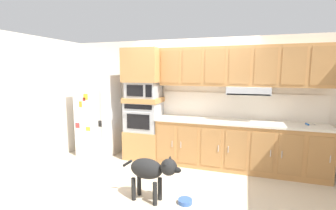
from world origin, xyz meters
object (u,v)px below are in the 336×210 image
dog_food_bowl (185,201)px  dog (151,170)px  refrigerator (99,115)px  microwave (144,90)px  screwdriver (308,124)px  built_in_oven (144,116)px

dog_food_bowl → dog: bearing=-170.2°
refrigerator → dog: 2.45m
microwave → dog_food_bowl: size_ratio=3.22×
microwave → dog_food_bowl: bearing=-49.8°
refrigerator → screwdriver: refrigerator is taller
screwdriver → dog: bearing=-144.3°
microwave → screwdriver: size_ratio=4.28×
built_in_oven → dog_food_bowl: (1.28, -1.51, -0.87)m
refrigerator → dog: bearing=-39.2°
refrigerator → screwdriver: (4.14, 0.10, 0.05)m
microwave → built_in_oven: bearing=179.2°
dog_food_bowl → refrigerator: bearing=148.4°
refrigerator → screwdriver: size_ratio=11.68×
microwave → screwdriver: 3.12m
built_in_oven → screwdriver: built_in_oven is taller
refrigerator → dog: refrigerator is taller
dog → dog_food_bowl: (0.47, 0.08, -0.43)m
built_in_oven → dog_food_bowl: size_ratio=3.50×
built_in_oven → microwave: microwave is taller
refrigerator → built_in_oven: (1.07, 0.07, 0.02)m
built_in_oven → dog: size_ratio=0.76×
microwave → dog: bearing=-63.1°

